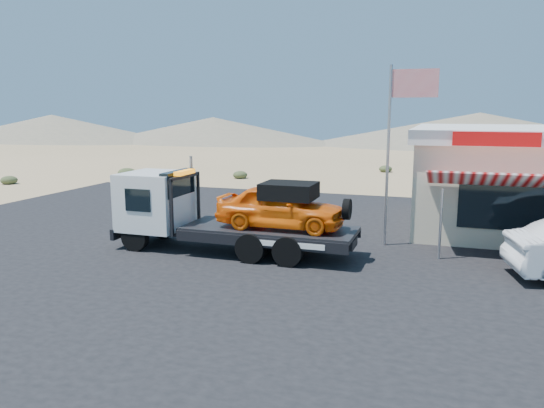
% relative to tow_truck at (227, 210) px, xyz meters
% --- Properties ---
extents(ground, '(120.00, 120.00, 0.00)m').
position_rel_tow_truck_xyz_m(ground, '(0.07, -2.05, -1.41)').
color(ground, '#9C8459').
rests_on(ground, ground).
extents(asphalt_lot, '(32.00, 24.00, 0.02)m').
position_rel_tow_truck_xyz_m(asphalt_lot, '(2.07, 0.95, -1.40)').
color(asphalt_lot, black).
rests_on(asphalt_lot, ground).
extents(tow_truck, '(7.79, 2.31, 2.61)m').
position_rel_tow_truck_xyz_m(tow_truck, '(0.00, 0.00, 0.00)').
color(tow_truck, black).
rests_on(tow_truck, asphalt_lot).
extents(flagpole, '(1.55, 0.10, 6.00)m').
position_rel_tow_truck_xyz_m(flagpole, '(5.00, 2.45, 2.36)').
color(flagpole, '#99999E').
rests_on(flagpole, asphalt_lot).
extents(desert_scrub, '(26.67, 36.31, 0.67)m').
position_rel_tow_truck_xyz_m(desert_scrub, '(-13.34, 8.98, -1.13)').
color(desert_scrub, '#313F22').
rests_on(desert_scrub, ground).
extents(distant_hills, '(126.00, 48.00, 4.20)m').
position_rel_tow_truck_xyz_m(distant_hills, '(-9.70, 53.09, 0.48)').
color(distant_hills, '#726B59').
rests_on(distant_hills, ground).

